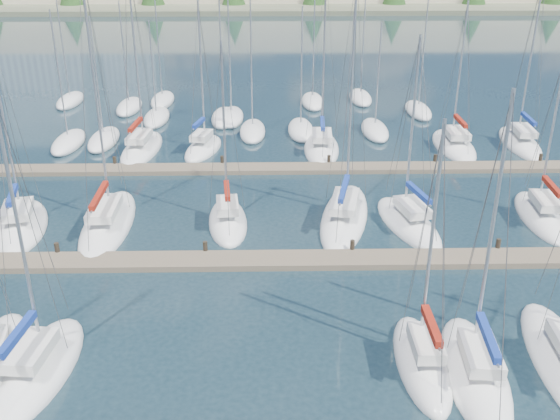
{
  "coord_description": "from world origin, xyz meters",
  "views": [
    {
      "loc": [
        -0.53,
        -13.14,
        16.23
      ],
      "look_at": [
        0.0,
        14.0,
        4.0
      ],
      "focal_mm": 40.0,
      "sensor_mm": 36.0,
      "label": 1
    }
  ],
  "objects_px": {
    "sailboat_p": "(321,148)",
    "sailboat_i": "(108,223)",
    "sailboat_d": "(421,362)",
    "sailboat_l": "(408,223)",
    "sailboat_r": "(520,142)",
    "sailboat_j": "(228,221)",
    "sailboat_n": "(142,149)",
    "sailboat_m": "(540,216)",
    "sailboat_e": "(475,371)",
    "sailboat_h": "(21,225)",
    "sailboat_o": "(203,148)",
    "sailboat_q": "(454,145)",
    "sailboat_k": "(344,216)",
    "sailboat_c": "(38,369)"
  },
  "relations": [
    {
      "from": "sailboat_p",
      "to": "sailboat_i",
      "type": "bearing_deg",
      "value": -131.44
    },
    {
      "from": "sailboat_d",
      "to": "sailboat_l",
      "type": "height_order",
      "value": "sailboat_l"
    },
    {
      "from": "sailboat_r",
      "to": "sailboat_j",
      "type": "bearing_deg",
      "value": -142.94
    },
    {
      "from": "sailboat_n",
      "to": "sailboat_m",
      "type": "bearing_deg",
      "value": -23.02
    },
    {
      "from": "sailboat_p",
      "to": "sailboat_i",
      "type": "xyz_separation_m",
      "value": [
        -13.93,
        -13.88,
        0.01
      ]
    },
    {
      "from": "sailboat_j",
      "to": "sailboat_e",
      "type": "xyz_separation_m",
      "value": [
        10.63,
        -14.24,
        -0.0
      ]
    },
    {
      "from": "sailboat_l",
      "to": "sailboat_h",
      "type": "relative_size",
      "value": 0.91
    },
    {
      "from": "sailboat_p",
      "to": "sailboat_i",
      "type": "relative_size",
      "value": 0.89
    },
    {
      "from": "sailboat_d",
      "to": "sailboat_h",
      "type": "relative_size",
      "value": 0.84
    },
    {
      "from": "sailboat_p",
      "to": "sailboat_o",
      "type": "bearing_deg",
      "value": -176.61
    },
    {
      "from": "sailboat_i",
      "to": "sailboat_l",
      "type": "height_order",
      "value": "sailboat_i"
    },
    {
      "from": "sailboat_q",
      "to": "sailboat_k",
      "type": "relative_size",
      "value": 0.81
    },
    {
      "from": "sailboat_p",
      "to": "sailboat_e",
      "type": "relative_size",
      "value": 1.16
    },
    {
      "from": "sailboat_m",
      "to": "sailboat_c",
      "type": "xyz_separation_m",
      "value": [
        -25.99,
        -14.12,
        0.0
      ]
    },
    {
      "from": "sailboat_o",
      "to": "sailboat_d",
      "type": "height_order",
      "value": "sailboat_o"
    },
    {
      "from": "sailboat_m",
      "to": "sailboat_o",
      "type": "bearing_deg",
      "value": 153.77
    },
    {
      "from": "sailboat_k",
      "to": "sailboat_m",
      "type": "bearing_deg",
      "value": 11.29
    },
    {
      "from": "sailboat_j",
      "to": "sailboat_c",
      "type": "distance_m",
      "value": 15.36
    },
    {
      "from": "sailboat_l",
      "to": "sailboat_k",
      "type": "bearing_deg",
      "value": 153.37
    },
    {
      "from": "sailboat_e",
      "to": "sailboat_q",
      "type": "bearing_deg",
      "value": 81.43
    },
    {
      "from": "sailboat_j",
      "to": "sailboat_o",
      "type": "xyz_separation_m",
      "value": [
        -2.76,
        13.78,
        0.01
      ]
    },
    {
      "from": "sailboat_m",
      "to": "sailboat_n",
      "type": "height_order",
      "value": "sailboat_n"
    },
    {
      "from": "sailboat_k",
      "to": "sailboat_l",
      "type": "relative_size",
      "value": 1.27
    },
    {
      "from": "sailboat_p",
      "to": "sailboat_h",
      "type": "distance_m",
      "value": 23.68
    },
    {
      "from": "sailboat_n",
      "to": "sailboat_k",
      "type": "bearing_deg",
      "value": -38.16
    },
    {
      "from": "sailboat_q",
      "to": "sailboat_n",
      "type": "distance_m",
      "value": 25.32
    },
    {
      "from": "sailboat_p",
      "to": "sailboat_o",
      "type": "distance_m",
      "value": 9.53
    },
    {
      "from": "sailboat_e",
      "to": "sailboat_j",
      "type": "bearing_deg",
      "value": 132.0
    },
    {
      "from": "sailboat_d",
      "to": "sailboat_e",
      "type": "bearing_deg",
      "value": -16.6
    },
    {
      "from": "sailboat_r",
      "to": "sailboat_l",
      "type": "xyz_separation_m",
      "value": [
        -12.44,
        -15.2,
        -0.01
      ]
    },
    {
      "from": "sailboat_r",
      "to": "sailboat_n",
      "type": "relative_size",
      "value": 0.91
    },
    {
      "from": "sailboat_j",
      "to": "sailboat_c",
      "type": "xyz_separation_m",
      "value": [
        -6.83,
        -13.76,
        -0.0
      ]
    },
    {
      "from": "sailboat_j",
      "to": "sailboat_k",
      "type": "bearing_deg",
      "value": -0.57
    },
    {
      "from": "sailboat_r",
      "to": "sailboat_q",
      "type": "height_order",
      "value": "sailboat_r"
    },
    {
      "from": "sailboat_m",
      "to": "sailboat_j",
      "type": "relative_size",
      "value": 0.95
    },
    {
      "from": "sailboat_p",
      "to": "sailboat_k",
      "type": "height_order",
      "value": "sailboat_k"
    },
    {
      "from": "sailboat_c",
      "to": "sailboat_d",
      "type": "bearing_deg",
      "value": 5.79
    },
    {
      "from": "sailboat_d",
      "to": "sailboat_e",
      "type": "distance_m",
      "value": 2.09
    },
    {
      "from": "sailboat_e",
      "to": "sailboat_l",
      "type": "height_order",
      "value": "sailboat_e"
    },
    {
      "from": "sailboat_k",
      "to": "sailboat_i",
      "type": "distance_m",
      "value": 14.3
    },
    {
      "from": "sailboat_p",
      "to": "sailboat_o",
      "type": "height_order",
      "value": "sailboat_p"
    },
    {
      "from": "sailboat_q",
      "to": "sailboat_l",
      "type": "relative_size",
      "value": 1.03
    },
    {
      "from": "sailboat_r",
      "to": "sailboat_o",
      "type": "xyz_separation_m",
      "value": [
        -26.05,
        -1.0,
        0.01
      ]
    },
    {
      "from": "sailboat_q",
      "to": "sailboat_d",
      "type": "bearing_deg",
      "value": -106.72
    },
    {
      "from": "sailboat_p",
      "to": "sailboat_m",
      "type": "bearing_deg",
      "value": -43.53
    },
    {
      "from": "sailboat_i",
      "to": "sailboat_l",
      "type": "relative_size",
      "value": 1.34
    },
    {
      "from": "sailboat_o",
      "to": "sailboat_h",
      "type": "height_order",
      "value": "sailboat_h"
    },
    {
      "from": "sailboat_m",
      "to": "sailboat_k",
      "type": "relative_size",
      "value": 0.72
    },
    {
      "from": "sailboat_o",
      "to": "sailboat_k",
      "type": "relative_size",
      "value": 0.82
    },
    {
      "from": "sailboat_e",
      "to": "sailboat_c",
      "type": "height_order",
      "value": "sailboat_e"
    }
  ]
}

